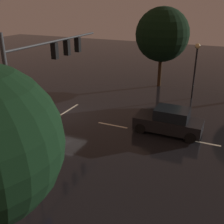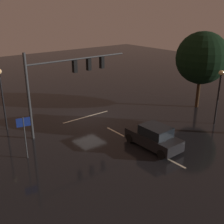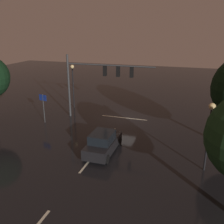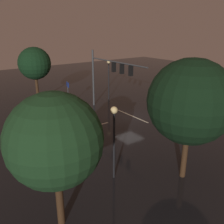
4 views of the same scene
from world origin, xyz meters
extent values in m
plane|color=black|center=(0.00, 0.00, 0.00)|extent=(80.00, 80.00, 0.00)
cylinder|color=#383A3D|center=(5.82, 0.87, 3.33)|extent=(0.22, 0.22, 6.67)
cylinder|color=#383A3D|center=(1.28, 0.87, 5.75)|extent=(9.09, 0.14, 0.14)
cube|color=black|center=(1.73, 0.87, 5.18)|extent=(0.32, 0.36, 1.00)
sphere|color=black|center=(1.73, 0.68, 5.50)|extent=(0.20, 0.20, 0.20)
sphere|color=black|center=(1.73, 0.68, 5.18)|extent=(0.20, 0.20, 0.20)
sphere|color=#19F24C|center=(1.73, 0.68, 4.86)|extent=(0.20, 0.20, 0.20)
cube|color=black|center=(0.37, 0.87, 5.18)|extent=(0.32, 0.36, 1.00)
sphere|color=black|center=(0.37, 0.68, 5.50)|extent=(0.20, 0.20, 0.20)
sphere|color=black|center=(0.37, 0.68, 5.18)|extent=(0.20, 0.20, 0.20)
sphere|color=#19F24C|center=(0.37, 0.68, 4.86)|extent=(0.20, 0.20, 0.20)
cube|color=black|center=(-0.99, 0.87, 5.18)|extent=(0.32, 0.36, 1.00)
sphere|color=black|center=(-0.99, 0.68, 5.50)|extent=(0.20, 0.20, 0.20)
sphere|color=black|center=(-0.99, 0.68, 5.18)|extent=(0.20, 0.20, 0.20)
sphere|color=#19F24C|center=(-0.99, 0.68, 4.86)|extent=(0.20, 0.20, 0.20)
cube|color=beige|center=(0.00, 4.00, 0.00)|extent=(0.16, 2.20, 0.01)
cube|color=beige|center=(0.00, 10.00, 0.00)|extent=(0.16, 2.20, 0.01)
cube|color=beige|center=(0.00, -0.33, 0.00)|extent=(5.00, 0.16, 0.01)
cube|color=black|center=(-0.50, 7.73, 0.62)|extent=(1.82, 4.31, 0.80)
cube|color=black|center=(-0.50, 7.93, 1.36)|extent=(1.61, 2.11, 0.68)
cylinder|color=black|center=(0.33, 6.13, 0.34)|extent=(0.22, 0.68, 0.68)
cylinder|color=black|center=(-1.35, 6.13, 0.34)|extent=(0.22, 0.68, 0.68)
cylinder|color=black|center=(0.34, 9.33, 0.34)|extent=(0.22, 0.68, 0.68)
cylinder|color=black|center=(-1.34, 9.33, 0.34)|extent=(0.22, 0.68, 0.68)
sphere|color=#F9EFC6|center=(0.14, 5.61, 0.67)|extent=(0.20, 0.20, 0.20)
sphere|color=#F9EFC6|center=(-1.16, 5.61, 0.67)|extent=(0.20, 0.20, 0.20)
cylinder|color=black|center=(-7.96, 8.09, 2.19)|extent=(0.14, 0.14, 4.39)
sphere|color=#F9D88C|center=(-7.96, 8.09, 4.57)|extent=(0.44, 0.44, 0.44)
cylinder|color=black|center=(6.83, -2.13, 2.38)|extent=(0.14, 0.14, 4.76)
cylinder|color=#383A3D|center=(7.39, 3.52, 1.50)|extent=(0.09, 0.09, 2.99)
cube|color=navy|center=(7.39, 3.52, 2.64)|extent=(0.89, 0.24, 0.60)
cylinder|color=#382314|center=(-10.49, 4.43, 1.57)|extent=(0.36, 0.36, 3.13)
sphere|color=black|center=(-10.49, 4.43, 5.04)|extent=(5.09, 5.09, 5.09)
camera|label=1|loc=(15.55, 10.98, 8.06)|focal=43.42mm
camera|label=2|loc=(13.26, 20.15, 9.63)|focal=44.54mm
camera|label=3|loc=(-6.57, 24.32, 9.27)|focal=40.21mm
camera|label=4|loc=(-18.68, 16.13, 9.15)|focal=39.02mm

